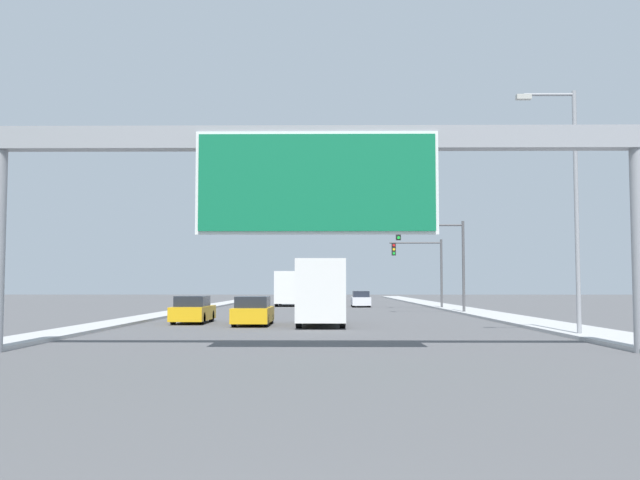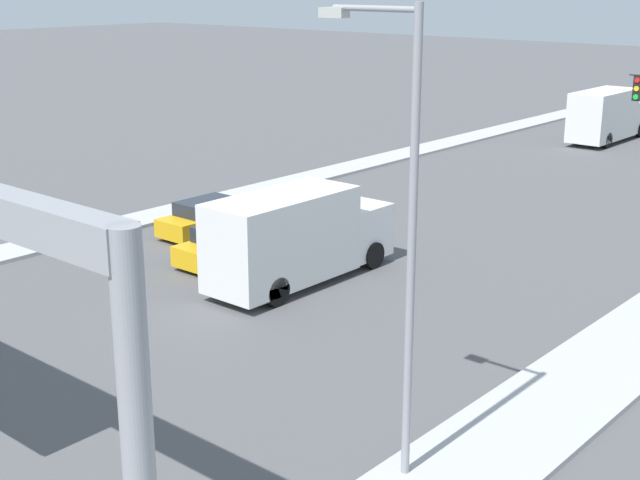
% 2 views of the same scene
% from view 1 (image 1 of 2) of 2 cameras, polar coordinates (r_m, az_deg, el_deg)
% --- Properties ---
extents(sidewalk_right, '(3.00, 120.00, 0.15)m').
position_cam_1_polar(sidewalk_right, '(64.91, 10.32, -5.32)').
color(sidewalk_right, '#ADADAD').
rests_on(sidewalk_right, ground).
extents(median_strip_left, '(2.00, 120.00, 0.15)m').
position_cam_1_polar(median_strip_left, '(64.93, -9.28, -5.33)').
color(median_strip_left, '#ADADAD').
rests_on(median_strip_left, ground).
extents(sign_gantry, '(20.42, 0.73, 6.99)m').
position_cam_1_polar(sign_gantry, '(22.12, -0.25, 5.34)').
color(sign_gantry, gray).
rests_on(sign_gantry, ground).
extents(car_far_right, '(1.77, 4.67, 1.48)m').
position_cam_1_polar(car_far_right, '(39.55, -10.13, -5.56)').
color(car_far_right, gold).
rests_on(car_far_right, ground).
extents(car_far_left, '(1.72, 4.76, 1.50)m').
position_cam_1_polar(car_far_left, '(67.84, 3.28, -4.77)').
color(car_far_left, silver).
rests_on(car_far_left, ground).
extents(car_near_center, '(1.84, 4.59, 1.49)m').
position_cam_1_polar(car_near_center, '(36.98, -5.37, -5.73)').
color(car_near_center, gold).
rests_on(car_near_center, ground).
extents(truck_box_primary, '(2.38, 7.81, 3.32)m').
position_cam_1_polar(truck_box_primary, '(36.55, 0.08, -4.23)').
color(truck_box_primary, white).
rests_on(truck_box_primary, ground).
extents(truck_box_secondary, '(2.36, 8.01, 3.38)m').
position_cam_1_polar(truck_box_secondary, '(70.65, -2.53, -3.91)').
color(truck_box_secondary, white).
rests_on(truck_box_secondary, ground).
extents(traffic_light_near_intersection, '(5.23, 0.32, 6.74)m').
position_cam_1_polar(traffic_light_near_intersection, '(52.67, 9.67, -0.84)').
color(traffic_light_near_intersection, '#4C4C4F').
rests_on(traffic_light_near_intersection, ground).
extents(traffic_light_mid_block, '(4.59, 0.32, 6.04)m').
position_cam_1_polar(traffic_light_mid_block, '(62.55, 8.35, -1.72)').
color(traffic_light_mid_block, '#4C4C4F').
rests_on(traffic_light_mid_block, ground).
extents(street_lamp_right, '(2.43, 0.28, 9.95)m').
position_cam_1_polar(street_lamp_right, '(30.43, 19.36, 3.54)').
color(street_lamp_right, gray).
rests_on(street_lamp_right, ground).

